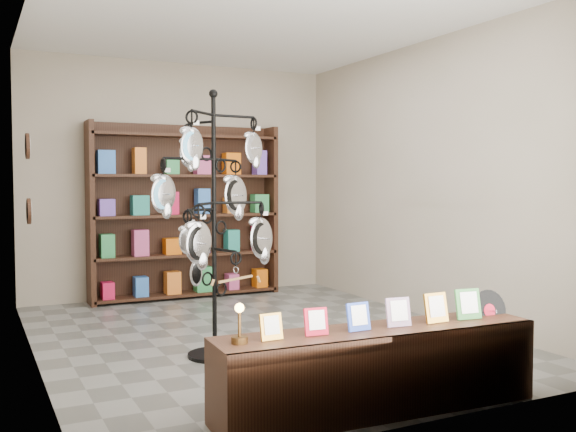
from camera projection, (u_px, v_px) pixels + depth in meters
name	position (u px, v px, depth m)	size (l,w,h in m)	color
ground	(259.00, 335.00, 6.15)	(5.00, 5.00, 0.00)	slate
room_envelope	(258.00, 142.00, 6.05)	(5.00, 5.00, 5.00)	#AA9B89
display_tree	(214.00, 204.00, 5.33)	(1.23, 1.23, 2.23)	black
front_shelf	(378.00, 369.00, 4.11)	(2.19, 0.55, 0.77)	black
back_shelving	(186.00, 217.00, 8.15)	(2.42, 0.36, 2.20)	black
wall_clocks	(28.00, 179.00, 5.91)	(0.03, 0.24, 0.84)	black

